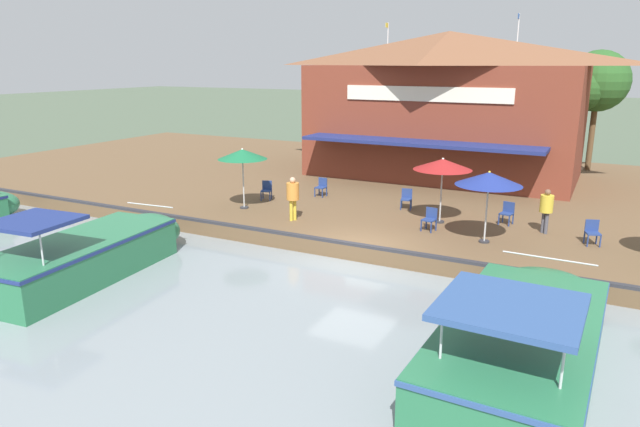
# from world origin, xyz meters

# --- Properties ---
(ground_plane) EXTENTS (220.00, 220.00, 0.00)m
(ground_plane) POSITION_xyz_m (0.00, 0.00, 0.00)
(ground_plane) COLOR #4C5B47
(quay_deck) EXTENTS (22.00, 56.00, 0.60)m
(quay_deck) POSITION_xyz_m (-11.00, 0.00, 0.30)
(quay_deck) COLOR brown
(quay_deck) RESTS_ON ground
(quay_edge_fender) EXTENTS (0.20, 50.40, 0.10)m
(quay_edge_fender) POSITION_xyz_m (-0.10, 0.00, 0.65)
(quay_edge_fender) COLOR #2D2D33
(quay_edge_fender) RESTS_ON quay_deck
(waterfront_restaurant) EXTENTS (9.28, 14.33, 8.33)m
(waterfront_restaurant) POSITION_xyz_m (-13.90, -0.92, 4.45)
(waterfront_restaurant) COLOR brown
(waterfront_restaurant) RESTS_ON quay_deck
(patio_umbrella_near_quay_edge) EXTENTS (2.22, 2.22, 2.53)m
(patio_umbrella_near_quay_edge) POSITION_xyz_m (-4.27, 1.70, 2.88)
(patio_umbrella_near_quay_edge) COLOR #B7B7B7
(patio_umbrella_near_quay_edge) RESTS_ON quay_deck
(patio_umbrella_mid_patio_right) EXTENTS (2.23, 2.23, 2.50)m
(patio_umbrella_mid_patio_right) POSITION_xyz_m (-2.51, 3.76, 2.83)
(patio_umbrella_mid_patio_right) COLOR #B7B7B7
(patio_umbrella_mid_patio_right) RESTS_ON quay_deck
(patio_umbrella_by_entrance) EXTENTS (2.06, 2.06, 2.56)m
(patio_umbrella_by_entrance) POSITION_xyz_m (-2.65, -6.31, 2.91)
(patio_umbrella_by_entrance) COLOR #B7B7B7
(patio_umbrella_by_entrance) RESTS_ON quay_deck
(cafe_chair_facing_river) EXTENTS (0.57, 0.57, 0.85)m
(cafe_chair_facing_river) POSITION_xyz_m (-4.42, -6.31, 1.08)
(cafe_chair_facing_river) COLOR navy
(cafe_chair_facing_river) RESTS_ON quay_deck
(cafe_chair_under_first_umbrella) EXTENTS (0.56, 0.56, 0.85)m
(cafe_chair_under_first_umbrella) POSITION_xyz_m (-3.91, 7.05, 1.08)
(cafe_chair_under_first_umbrella) COLOR navy
(cafe_chair_under_first_umbrella) RESTS_ON quay_deck
(cafe_chair_far_corner_seat) EXTENTS (0.53, 0.53, 0.85)m
(cafe_chair_far_corner_seat) POSITION_xyz_m (-5.71, -0.16, 1.08)
(cafe_chair_far_corner_seat) COLOR navy
(cafe_chair_far_corner_seat) RESTS_ON quay_deck
(cafe_chair_beside_entrance) EXTENTS (0.52, 0.52, 0.85)m
(cafe_chair_beside_entrance) POSITION_xyz_m (-5.24, 4.03, 1.08)
(cafe_chair_beside_entrance) COLOR navy
(cafe_chair_beside_entrance) RESTS_ON quay_deck
(cafe_chair_back_row_seat) EXTENTS (0.51, 0.51, 0.85)m
(cafe_chair_back_row_seat) POSITION_xyz_m (-3.02, 1.67, 1.08)
(cafe_chair_back_row_seat) COLOR navy
(cafe_chair_back_row_seat) RESTS_ON quay_deck
(cafe_chair_mid_patio) EXTENTS (0.46, 0.46, 0.85)m
(cafe_chair_mid_patio) POSITION_xyz_m (-6.15, -4.42, 1.08)
(cafe_chair_mid_patio) COLOR navy
(cafe_chair_mid_patio) RESTS_ON quay_deck
(person_near_entrance) EXTENTS (0.49, 0.49, 1.73)m
(person_near_entrance) POSITION_xyz_m (-1.93, -3.50, 1.69)
(person_near_entrance) COLOR gold
(person_near_entrance) RESTS_ON quay_deck
(person_mid_patio) EXTENTS (0.46, 0.46, 1.63)m
(person_mid_patio) POSITION_xyz_m (-4.61, 5.46, 1.62)
(person_mid_patio) COLOR #4C4C56
(person_mid_patio) RESTS_ON quay_deck
(motorboat_outer_channel) EXTENTS (8.14, 3.24, 2.23)m
(motorboat_outer_channel) POSITION_xyz_m (4.15, 6.07, 0.74)
(motorboat_outer_channel) COLOR #287047
(motorboat_outer_channel) RESTS_ON river_water
(motorboat_nearest_quay) EXTENTS (7.71, 3.10, 2.29)m
(motorboat_nearest_quay) POSITION_xyz_m (4.62, -6.98, 0.77)
(motorboat_nearest_quay) COLOR #287047
(motorboat_nearest_quay) RESTS_ON river_water
(tree_upstream_bank) EXTENTS (3.55, 3.38, 6.70)m
(tree_upstream_bank) POSITION_xyz_m (-18.94, 6.04, 5.50)
(tree_upstream_bank) COLOR brown
(tree_upstream_bank) RESTS_ON quay_deck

